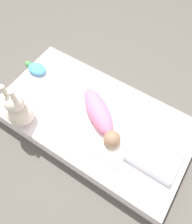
# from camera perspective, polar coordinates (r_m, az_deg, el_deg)

# --- Properties ---
(ground_plane) EXTENTS (12.00, 12.00, 0.00)m
(ground_plane) POSITION_cam_1_polar(r_m,az_deg,el_deg) (1.82, -0.49, -3.83)
(ground_plane) COLOR #514C47
(bed_mattress) EXTENTS (1.48, 0.78, 0.19)m
(bed_mattress) POSITION_cam_1_polar(r_m,az_deg,el_deg) (1.74, -0.52, -2.49)
(bed_mattress) COLOR white
(bed_mattress) RESTS_ON ground_plane
(burp_cloth) EXTENTS (0.20, 0.17, 0.02)m
(burp_cloth) POSITION_cam_1_polar(r_m,az_deg,el_deg) (1.53, 3.99, -10.15)
(burp_cloth) COLOR white
(burp_cloth) RESTS_ON bed_mattress
(swaddled_baby) EXTENTS (0.48, 0.38, 0.13)m
(swaddled_baby) POSITION_cam_1_polar(r_m,az_deg,el_deg) (1.59, 1.20, -0.94)
(swaddled_baby) COLOR pink
(swaddled_baby) RESTS_ON bed_mattress
(pillow) EXTENTS (0.34, 0.29, 0.07)m
(pillow) POSITION_cam_1_polar(r_m,az_deg,el_deg) (1.55, 15.18, -10.16)
(pillow) COLOR white
(pillow) RESTS_ON bed_mattress
(bunny_plush) EXTENTS (0.19, 0.19, 0.39)m
(bunny_plush) POSITION_cam_1_polar(r_m,az_deg,el_deg) (1.61, -19.53, 0.45)
(bunny_plush) COLOR beige
(bunny_plush) RESTS_ON bed_mattress
(turtle_plush) EXTENTS (0.21, 0.12, 0.06)m
(turtle_plush) POSITION_cam_1_polar(r_m,az_deg,el_deg) (1.96, -15.42, 10.97)
(turtle_plush) COLOR #4C99C6
(turtle_plush) RESTS_ON bed_mattress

